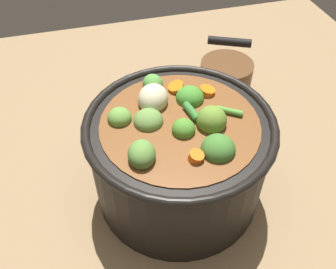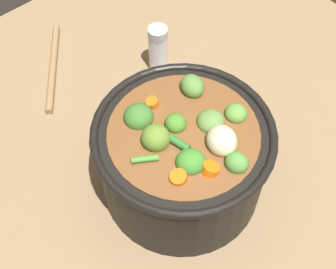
# 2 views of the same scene
# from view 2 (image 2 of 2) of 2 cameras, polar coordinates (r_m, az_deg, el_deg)

# --- Properties ---
(ground_plane) EXTENTS (1.10, 1.10, 0.00)m
(ground_plane) POSITION_cam_2_polar(r_m,az_deg,el_deg) (0.77, 1.60, -5.93)
(ground_plane) COLOR #8C704C
(cooking_pot) EXTENTS (0.26, 0.26, 0.17)m
(cooking_pot) POSITION_cam_2_polar(r_m,az_deg,el_deg) (0.70, 1.76, -2.79)
(cooking_pot) COLOR black
(cooking_pot) RESTS_ON ground_plane
(wooden_spoon) EXTENTS (0.21, 0.22, 0.01)m
(wooden_spoon) POSITION_cam_2_polar(r_m,az_deg,el_deg) (0.95, -17.93, 7.55)
(wooden_spoon) COLOR #96734B
(wooden_spoon) RESTS_ON ground_plane
(salt_shaker) EXTENTS (0.04, 0.04, 0.10)m
(salt_shaker) POSITION_cam_2_polar(r_m,az_deg,el_deg) (0.89, -1.19, 10.26)
(salt_shaker) COLOR silver
(salt_shaker) RESTS_ON ground_plane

